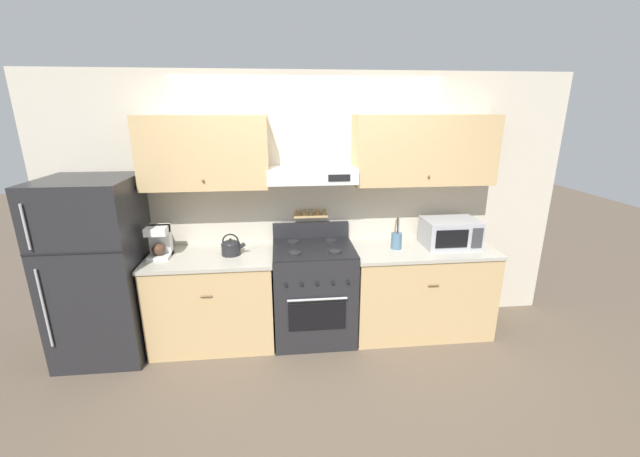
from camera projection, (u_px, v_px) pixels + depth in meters
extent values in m
plane|color=brown|center=(317.00, 354.00, 3.68)|extent=(16.00, 16.00, 0.00)
cube|color=beige|center=(310.00, 204.00, 3.99)|extent=(5.20, 0.08, 2.55)
cube|color=tan|center=(204.00, 152.00, 3.53)|extent=(1.14, 0.33, 0.65)
sphere|color=brown|center=(203.00, 181.00, 3.43)|extent=(0.02, 0.02, 0.02)
cube|color=tan|center=(424.00, 150.00, 3.74)|extent=(1.36, 0.33, 0.65)
sphere|color=brown|center=(429.00, 177.00, 3.64)|extent=(0.02, 0.02, 0.02)
cube|color=silver|center=(312.00, 175.00, 3.68)|extent=(0.83, 0.37, 0.14)
cube|color=black|center=(339.00, 178.00, 3.52)|extent=(0.20, 0.01, 0.06)
cube|color=tan|center=(311.00, 216.00, 3.94)|extent=(0.34, 0.07, 0.02)
cylinder|color=olive|center=(297.00, 213.00, 3.92)|extent=(0.03, 0.03, 0.06)
cylinder|color=olive|center=(304.00, 213.00, 3.93)|extent=(0.03, 0.03, 0.06)
cylinder|color=olive|center=(311.00, 212.00, 3.93)|extent=(0.03, 0.03, 0.06)
cylinder|color=olive|center=(317.00, 212.00, 3.94)|extent=(0.03, 0.03, 0.06)
cylinder|color=olive|center=(324.00, 212.00, 3.95)|extent=(0.03, 0.03, 0.06)
cube|color=tan|center=(214.00, 300.00, 3.79)|extent=(1.14, 0.66, 0.86)
cube|color=#B7B2A3|center=(210.00, 257.00, 3.66)|extent=(1.16, 0.68, 0.03)
cylinder|color=brown|center=(206.00, 296.00, 3.40)|extent=(0.10, 0.01, 0.01)
cube|color=tan|center=(419.00, 290.00, 3.99)|extent=(1.36, 0.66, 0.86)
cube|color=#B7B2A3|center=(423.00, 249.00, 3.86)|extent=(1.38, 0.68, 0.03)
cylinder|color=brown|center=(434.00, 286.00, 3.61)|extent=(0.10, 0.01, 0.01)
cube|color=#232326|center=(314.00, 293.00, 3.87)|extent=(0.77, 0.66, 0.93)
cube|color=black|center=(317.00, 317.00, 3.57)|extent=(0.52, 0.01, 0.26)
cylinder|color=#ADAFB5|center=(317.00, 300.00, 3.49)|extent=(0.54, 0.02, 0.02)
cube|color=black|center=(314.00, 248.00, 3.73)|extent=(0.77, 0.66, 0.01)
cylinder|color=#232326|center=(295.00, 253.00, 3.55)|extent=(0.11, 0.11, 0.02)
cylinder|color=#232326|center=(335.00, 252.00, 3.59)|extent=(0.11, 0.11, 0.02)
cylinder|color=#232326|center=(293.00, 242.00, 3.85)|extent=(0.11, 0.11, 0.02)
cylinder|color=#232326|center=(331.00, 240.00, 3.89)|extent=(0.11, 0.11, 0.02)
cylinder|color=black|center=(286.00, 285.00, 3.43)|extent=(0.03, 0.02, 0.03)
cylinder|color=black|center=(301.00, 284.00, 3.45)|extent=(0.03, 0.02, 0.03)
cylinder|color=black|center=(317.00, 283.00, 3.46)|extent=(0.03, 0.02, 0.03)
cylinder|color=black|center=(333.00, 283.00, 3.48)|extent=(0.03, 0.02, 0.03)
cylinder|color=black|center=(348.00, 282.00, 3.49)|extent=(0.03, 0.02, 0.03)
cube|color=#232326|center=(311.00, 230.00, 4.00)|extent=(0.77, 0.04, 0.16)
cube|color=#232326|center=(99.00, 269.00, 3.52)|extent=(0.76, 0.75, 1.65)
cube|color=black|center=(72.00, 254.00, 3.07)|extent=(0.76, 0.01, 0.01)
cylinder|color=#ADAFB5|center=(25.00, 227.00, 2.96)|extent=(0.02, 0.02, 0.36)
cylinder|color=#ADAFB5|center=(44.00, 309.00, 3.16)|extent=(0.02, 0.02, 0.69)
cylinder|color=#232326|center=(231.00, 249.00, 3.66)|extent=(0.18, 0.18, 0.11)
ellipsoid|color=#232326|center=(231.00, 244.00, 3.65)|extent=(0.16, 0.16, 0.06)
sphere|color=black|center=(230.00, 239.00, 3.63)|extent=(0.02, 0.02, 0.02)
cylinder|color=#232326|center=(240.00, 247.00, 3.66)|extent=(0.11, 0.04, 0.09)
torus|color=black|center=(231.00, 242.00, 3.64)|extent=(0.16, 0.01, 0.16)
cube|color=white|center=(160.00, 256.00, 3.61)|extent=(0.19, 0.21, 0.03)
cube|color=white|center=(161.00, 240.00, 3.63)|extent=(0.19, 0.08, 0.29)
cube|color=white|center=(157.00, 231.00, 3.53)|extent=(0.19, 0.17, 0.07)
ellipsoid|color=#4C3323|center=(159.00, 249.00, 3.57)|extent=(0.12, 0.12, 0.11)
cube|color=#ADAFB5|center=(450.00, 233.00, 3.87)|extent=(0.52, 0.37, 0.27)
cube|color=black|center=(452.00, 239.00, 3.69)|extent=(0.31, 0.01, 0.17)
cube|color=#38383D|center=(477.00, 238.00, 3.71)|extent=(0.10, 0.01, 0.20)
cylinder|color=slate|center=(396.00, 241.00, 3.81)|extent=(0.10, 0.10, 0.16)
cylinder|color=olive|center=(396.00, 226.00, 3.76)|extent=(0.01, 0.05, 0.16)
cylinder|color=#28282B|center=(398.00, 226.00, 3.77)|extent=(0.01, 0.04, 0.16)
cylinder|color=#B2B2B7|center=(399.00, 225.00, 3.78)|extent=(0.01, 0.03, 0.16)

